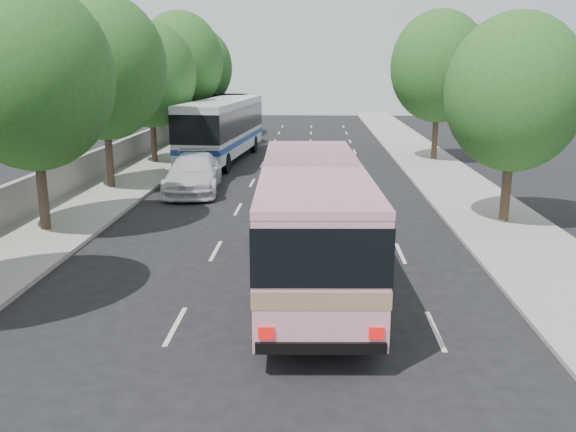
# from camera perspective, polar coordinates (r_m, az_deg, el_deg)

# --- Properties ---
(ground) EXTENTS (120.00, 120.00, 0.00)m
(ground) POSITION_cam_1_polar(r_m,az_deg,el_deg) (16.42, -2.40, -7.51)
(ground) COLOR black
(ground) RESTS_ON ground
(sidewalk_left) EXTENTS (4.00, 90.00, 0.15)m
(sidewalk_left) POSITION_cam_1_polar(r_m,az_deg,el_deg) (37.05, -12.98, 4.41)
(sidewalk_left) COLOR #9E998E
(sidewalk_left) RESTS_ON ground
(sidewalk_right) EXTENTS (4.00, 90.00, 0.12)m
(sidewalk_right) POSITION_cam_1_polar(r_m,az_deg,el_deg) (36.43, 13.84, 4.17)
(sidewalk_right) COLOR #9E998E
(sidewalk_right) RESTS_ON ground
(low_wall) EXTENTS (0.30, 90.00, 1.50)m
(low_wall) POSITION_cam_1_polar(r_m,az_deg,el_deg) (37.45, -15.71, 5.62)
(low_wall) COLOR #9E998E
(low_wall) RESTS_ON sidewalk_left
(tree_left_b) EXTENTS (5.70, 5.70, 8.88)m
(tree_left_b) POSITION_cam_1_polar(r_m,az_deg,el_deg) (23.31, -22.84, 12.45)
(tree_left_b) COLOR #38281E
(tree_left_b) RESTS_ON ground
(tree_left_c) EXTENTS (6.00, 6.00, 9.35)m
(tree_left_c) POSITION_cam_1_polar(r_m,az_deg,el_deg) (30.82, -16.85, 13.61)
(tree_left_c) COLOR #38281E
(tree_left_c) RESTS_ON ground
(tree_left_d) EXTENTS (5.52, 5.52, 8.60)m
(tree_left_d) POSITION_cam_1_polar(r_m,az_deg,el_deg) (38.45, -12.70, 13.09)
(tree_left_d) COLOR #38281E
(tree_left_d) RESTS_ON ground
(tree_left_e) EXTENTS (6.30, 6.30, 9.82)m
(tree_left_e) POSITION_cam_1_polar(r_m,az_deg,el_deg) (46.21, -10.01, 14.30)
(tree_left_e) COLOR #38281E
(tree_left_e) RESTS_ON ground
(tree_left_f) EXTENTS (5.88, 5.88, 9.16)m
(tree_left_f) POSITION_cam_1_polar(r_m,az_deg,el_deg) (54.09, -8.35, 13.83)
(tree_left_f) COLOR #38281E
(tree_left_f) RESTS_ON ground
(tree_right_near) EXTENTS (5.10, 5.10, 7.95)m
(tree_right_near) POSITION_cam_1_polar(r_m,az_deg,el_deg) (24.34, 20.69, 11.20)
(tree_right_near) COLOR #38281E
(tree_right_near) RESTS_ON ground
(tree_right_far) EXTENTS (6.00, 6.00, 9.35)m
(tree_right_far) POSITION_cam_1_polar(r_m,az_deg,el_deg) (39.92, 14.09, 13.74)
(tree_right_far) COLOR #38281E
(tree_right_far) RESTS_ON ground
(pink_bus) EXTENTS (3.12, 10.74, 3.40)m
(pink_bus) POSITION_cam_1_polar(r_m,az_deg,el_deg) (16.61, 2.27, 0.40)
(pink_bus) COLOR pink
(pink_bus) RESTS_ON ground
(pink_taxi) EXTENTS (2.21, 4.69, 1.55)m
(pink_taxi) POSITION_cam_1_polar(r_m,az_deg,el_deg) (27.55, 1.06, 3.03)
(pink_taxi) COLOR #D61248
(pink_taxi) RESTS_ON ground
(white_pickup) EXTENTS (3.03, 6.34, 1.78)m
(white_pickup) POSITION_cam_1_polar(r_m,az_deg,el_deg) (29.89, -8.83, 3.95)
(white_pickup) COLOR silver
(white_pickup) RESTS_ON ground
(tour_coach_front) EXTENTS (3.89, 13.07, 3.85)m
(tour_coach_front) POSITION_cam_1_polar(r_m,az_deg,el_deg) (39.26, -6.13, 8.51)
(tour_coach_front) COLOR silver
(tour_coach_front) RESTS_ON ground
(tour_coach_rear) EXTENTS (3.82, 12.12, 3.57)m
(tour_coach_rear) POSITION_cam_1_polar(r_m,az_deg,el_deg) (48.66, -6.63, 9.34)
(tour_coach_rear) COLOR silver
(tour_coach_rear) RESTS_ON ground
(taxi_roof_sign) EXTENTS (0.56, 0.23, 0.18)m
(taxi_roof_sign) POSITION_cam_1_polar(r_m,az_deg,el_deg) (27.40, 1.07, 4.80)
(taxi_roof_sign) COLOR silver
(taxi_roof_sign) RESTS_ON pink_taxi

